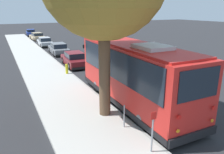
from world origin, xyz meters
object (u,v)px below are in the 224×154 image
(parked_sedan_gray, at_px, (59,49))
(parked_sedan_tan, at_px, (37,37))
(parked_sedan_maroon, at_px, (75,59))
(parked_sedan_silver, at_px, (45,42))
(parked_sedan_blue, at_px, (31,33))
(fire_hydrant, at_px, (67,69))
(shuttle_bus, at_px, (133,71))
(sign_post_far, at_px, (124,116))
(sign_post_near, at_px, (152,132))

(parked_sedan_gray, bearing_deg, parked_sedan_tan, 2.83)
(parked_sedan_maroon, relative_size, parked_sedan_silver, 0.98)
(parked_sedan_blue, xyz_separation_m, fire_hydrant, (-30.37, 1.43, -0.05))
(parked_sedan_silver, height_order, fire_hydrant, parked_sedan_silver)
(shuttle_bus, height_order, parked_sedan_blue, shuttle_bus)
(shuttle_bus, height_order, sign_post_far, shuttle_bus)
(parked_sedan_blue, xyz_separation_m, sign_post_far, (-39.76, 1.59, 0.07))
(sign_post_near, xyz_separation_m, sign_post_far, (1.97, 0.00, -0.30))
(parked_sedan_maroon, distance_m, parked_sedan_tan, 20.62)
(shuttle_bus, xyz_separation_m, sign_post_near, (-4.18, 1.86, -0.94))
(shuttle_bus, relative_size, sign_post_near, 5.76)
(fire_hydrant, bearing_deg, parked_sedan_gray, -10.38)
(parked_sedan_maroon, relative_size, parked_sedan_gray, 0.94)
(shuttle_bus, xyz_separation_m, fire_hydrant, (7.18, 1.70, -1.36))
(parked_sedan_maroon, xyz_separation_m, parked_sedan_gray, (6.46, -0.13, -0.01))
(parked_sedan_gray, height_order, parked_sedan_tan, parked_sedan_gray)
(sign_post_far, bearing_deg, parked_sedan_maroon, -8.03)
(shuttle_bus, xyz_separation_m, parked_sedan_blue, (37.55, 0.27, -1.31))
(parked_sedan_maroon, distance_m, sign_post_far, 12.26)
(parked_sedan_blue, distance_m, sign_post_far, 39.79)
(shuttle_bus, relative_size, parked_sedan_gray, 1.97)
(parked_sedan_gray, bearing_deg, parked_sedan_silver, 4.94)
(parked_sedan_gray, xyz_separation_m, sign_post_far, (-18.59, 1.85, 0.07))
(parked_sedan_blue, bearing_deg, parked_sedan_gray, -175.41)
(parked_sedan_tan, distance_m, sign_post_far, 32.80)
(parked_sedan_gray, height_order, sign_post_far, parked_sedan_gray)
(parked_sedan_maroon, height_order, fire_hydrant, parked_sedan_maroon)
(parked_sedan_silver, distance_m, sign_post_near, 27.35)
(parked_sedan_gray, height_order, fire_hydrant, parked_sedan_gray)
(parked_sedan_silver, bearing_deg, parked_sedan_tan, -0.20)
(parked_sedan_silver, bearing_deg, fire_hydrant, 176.16)
(parked_sedan_blue, relative_size, fire_hydrant, 5.61)
(parked_sedan_silver, bearing_deg, parked_sedan_blue, 0.73)
(shuttle_bus, bearing_deg, fire_hydrant, 14.59)
(parked_sedan_blue, distance_m, fire_hydrant, 30.40)
(parked_sedan_gray, distance_m, parked_sedan_silver, 6.75)
(sign_post_near, bearing_deg, shuttle_bus, -23.97)
(parked_sedan_gray, relative_size, sign_post_far, 4.45)
(parked_sedan_blue, height_order, fire_hydrant, parked_sedan_blue)
(sign_post_near, distance_m, fire_hydrant, 11.37)
(parked_sedan_blue, bearing_deg, parked_sedan_maroon, -175.85)
(parked_sedan_silver, xyz_separation_m, fire_hydrant, (-15.95, 1.36, -0.03))
(shuttle_bus, distance_m, parked_sedan_tan, 30.58)
(parked_sedan_maroon, distance_m, parked_sedan_blue, 27.62)
(parked_sedan_maroon, xyz_separation_m, parked_sedan_silver, (13.20, 0.20, -0.03))
(parked_sedan_gray, height_order, parked_sedan_blue, parked_sedan_blue)
(sign_post_far, bearing_deg, parked_sedan_tan, -2.93)
(parked_sedan_silver, relative_size, sign_post_far, 4.26)
(parked_sedan_maroon, bearing_deg, sign_post_near, 175.79)
(parked_sedan_silver, relative_size, sign_post_near, 2.80)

